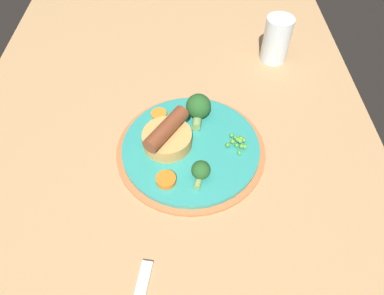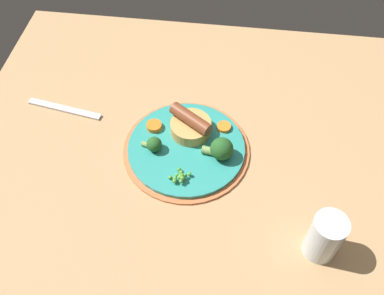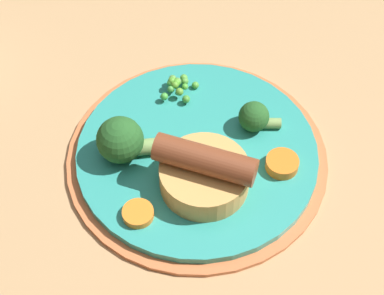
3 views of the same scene
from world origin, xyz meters
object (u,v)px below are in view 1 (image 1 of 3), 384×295
broccoli_floret_near (198,107)px  carrot_slice_4 (159,114)px  sausage_pudding (168,136)px  carrot_slice_2 (166,180)px  dinner_plate (191,148)px  pea_pile (238,142)px  drinking_glass (277,39)px  broccoli_floret_far (201,171)px

broccoli_floret_near → carrot_slice_4: broccoli_floret_near is taller
sausage_pudding → carrot_slice_2: size_ratio=2.90×
dinner_plate → pea_pile: 8.63cm
sausage_pudding → dinner_plate: bearing=118.3°
sausage_pudding → drinking_glass: drinking_glass is taller
carrot_slice_4 → drinking_glass: 32.22cm
dinner_plate → sausage_pudding: (-0.42, -4.09, 2.95)cm
drinking_glass → carrot_slice_4: bearing=-52.6°
broccoli_floret_far → carrot_slice_4: size_ratio=1.51×
broccoli_floret_near → carrot_slice_2: broccoli_floret_near is taller
broccoli_floret_near → broccoli_floret_far: broccoli_floret_near is taller
broccoli_floret_near → sausage_pudding: bearing=148.7°
broccoli_floret_near → carrot_slice_4: (-0.11, -7.58, -1.89)cm
carrot_slice_4 → drinking_glass: bearing=127.4°
sausage_pudding → carrot_slice_4: bearing=-130.3°
pea_pile → broccoli_floret_near: (-7.51, -6.91, 1.28)cm
carrot_slice_2 → carrot_slice_4: carrot_slice_2 is taller
dinner_plate → sausage_pudding: bearing=-95.9°
sausage_pudding → pea_pile: 12.58cm
carrot_slice_4 → sausage_pudding: bearing=15.5°
broccoli_floret_far → carrot_slice_4: bearing=43.9°
sausage_pudding → broccoli_floret_near: bearing=175.3°
carrot_slice_2 → dinner_plate: bearing=151.5°
broccoli_floret_far → carrot_slice_4: (-14.16, -7.61, -1.14)cm
drinking_glass → broccoli_floret_near: bearing=-42.4°
broccoli_floret_far → drinking_glass: 38.14cm
carrot_slice_4 → broccoli_floret_far: bearing=28.3°
dinner_plate → drinking_glass: 33.53cm
broccoli_floret_far → carrot_slice_2: size_ratio=1.37×
carrot_slice_2 → carrot_slice_4: bearing=-172.9°
broccoli_floret_far → carrot_slice_4: 16.12cm
pea_pile → drinking_glass: drinking_glass is taller
pea_pile → drinking_glass: bearing=158.0°
sausage_pudding → carrot_slice_2: (8.11, -0.08, -1.55)cm
dinner_plate → carrot_slice_4: size_ratio=8.93×
sausage_pudding → broccoli_floret_far: sausage_pudding is taller
sausage_pudding → carrot_slice_4: (-7.07, -1.97, -1.71)cm
pea_pile → broccoli_floret_near: size_ratio=0.69×
dinner_plate → pea_pile: (0.13, 8.43, 1.85)cm
dinner_plate → broccoli_floret_near: 8.16cm
dinner_plate → carrot_slice_2: size_ratio=8.11×
broccoli_floret_far → broccoli_floret_near: bearing=15.8°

